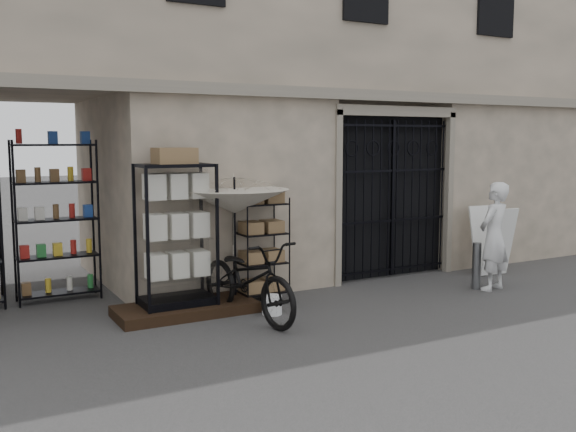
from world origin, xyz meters
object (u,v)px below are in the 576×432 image
display_cabinet (176,242)px  shopkeeper (492,290)px  wire_rack (262,251)px  bicycle (248,319)px  steel_bollard (476,266)px  easel_sign (492,241)px  market_umbrella (235,195)px  white_bucket (272,305)px

display_cabinet → shopkeeper: size_ratio=1.21×
wire_rack → bicycle: bearing=-115.2°
steel_bollard → easel_sign: 1.31m
market_umbrella → easel_sign: 5.17m
white_bucket → bicycle: bicycle is taller
wire_rack → easel_sign: wire_rack is taller
market_umbrella → white_bucket: size_ratio=8.21×
steel_bollard → bicycle: bearing=177.0°
bicycle → shopkeeper: bearing=-14.3°
market_umbrella → white_bucket: market_umbrella is taller
wire_rack → bicycle: size_ratio=0.75×
display_cabinet → market_umbrella: 1.16m
wire_rack → market_umbrella: size_ratio=0.70×
steel_bollard → easel_sign: size_ratio=0.63×
white_bucket → display_cabinet: bearing=151.8°
easel_sign → shopkeeper: bearing=-130.4°
display_cabinet → bicycle: display_cabinet is taller
shopkeeper → white_bucket: bearing=-23.4°
easel_sign → display_cabinet: bearing=-176.6°
market_umbrella → bicycle: market_umbrella is taller
wire_rack → shopkeeper: (3.73, -1.18, -0.79)m
bicycle → steel_bollard: 4.16m
market_umbrella → shopkeeper: bearing=-15.9°
wire_rack → bicycle: (-0.61, -0.80, -0.79)m
steel_bollard → shopkeeper: (0.20, -0.17, -0.39)m
wire_rack → easel_sign: bearing=8.3°
display_cabinet → steel_bollard: (4.94, -0.89, -0.66)m
display_cabinet → bicycle: bearing=-34.7°
shopkeeper → wire_rack: bearing=-34.9°
display_cabinet → steel_bollard: bearing=-4.8°
steel_bollard → display_cabinet: bearing=169.7°
display_cabinet → market_umbrella: market_umbrella is taller
market_umbrella → bicycle: bearing=-101.6°
wire_rack → easel_sign: (4.61, -0.32, -0.15)m
display_cabinet → market_umbrella: size_ratio=0.93×
market_umbrella → white_bucket: (0.23, -0.76, -1.54)m
market_umbrella → bicycle: size_ratio=1.08×
display_cabinet → easel_sign: size_ratio=1.75×
bicycle → shopkeeper: bicycle is taller
market_umbrella → bicycle: 1.87m
display_cabinet → easel_sign: bearing=3.6°
white_bucket → bicycle: 0.42m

